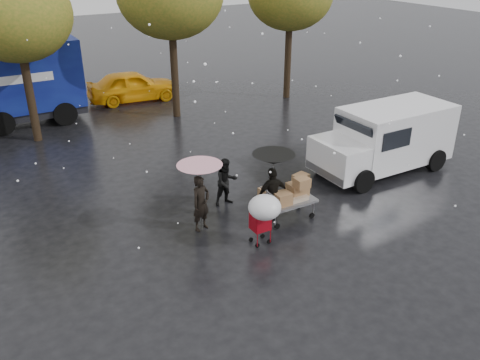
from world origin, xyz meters
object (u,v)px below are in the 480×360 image
vendor_cart (292,195)px  person_pink (201,203)px  white_van (386,138)px  yellow_taxi (133,86)px  shopping_cart (264,210)px  person_black (272,195)px

vendor_cart → person_pink: bearing=163.4°
white_van → yellow_taxi: bearing=111.1°
person_pink → white_van: white_van is taller
vendor_cart → white_van: bearing=14.1°
shopping_cart → white_van: bearing=18.0°
person_pink → vendor_cart: bearing=-34.5°
vendor_cart → shopping_cart: size_ratio=1.04×
shopping_cart → vendor_cart: bearing=29.4°
vendor_cart → white_van: white_van is taller
white_van → yellow_taxi: white_van is taller
vendor_cart → yellow_taxi: 13.36m
person_black → yellow_taxi: size_ratio=0.38×
person_black → white_van: size_ratio=0.33×
person_pink → vendor_cart: 2.59m
shopping_cart → yellow_taxi: size_ratio=0.34×
person_pink → person_black: 2.01m
person_pink → yellow_taxi: (2.50, 12.62, -0.05)m
person_black → yellow_taxi: (0.59, 13.21, -0.08)m
shopping_cart → yellow_taxi: bearing=84.0°
vendor_cart → shopping_cart: (-1.47, -0.83, 0.34)m
person_pink → shopping_cart: person_pink is taller
person_black → shopping_cart: person_black is taller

